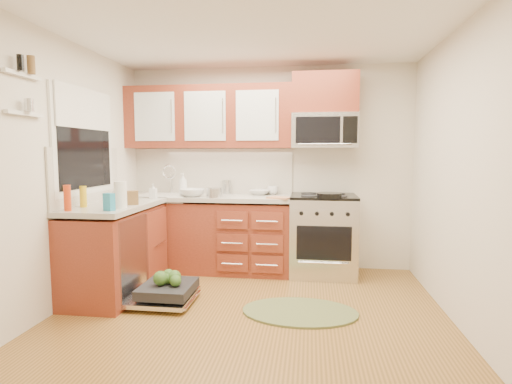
# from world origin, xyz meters

# --- Properties ---
(floor) EXTENTS (3.50, 3.50, 0.00)m
(floor) POSITION_xyz_m (0.00, 0.00, 0.00)
(floor) COLOR brown
(floor) RESTS_ON ground
(ceiling) EXTENTS (3.50, 3.50, 0.00)m
(ceiling) POSITION_xyz_m (0.00, 0.00, 2.50)
(ceiling) COLOR white
(ceiling) RESTS_ON ground
(wall_back) EXTENTS (3.50, 0.04, 2.50)m
(wall_back) POSITION_xyz_m (0.00, 1.75, 1.25)
(wall_back) COLOR beige
(wall_back) RESTS_ON ground
(wall_front) EXTENTS (3.50, 0.04, 2.50)m
(wall_front) POSITION_xyz_m (0.00, -1.75, 1.25)
(wall_front) COLOR beige
(wall_front) RESTS_ON ground
(wall_left) EXTENTS (0.04, 3.50, 2.50)m
(wall_left) POSITION_xyz_m (-1.75, 0.00, 1.25)
(wall_left) COLOR beige
(wall_left) RESTS_ON ground
(wall_right) EXTENTS (0.04, 3.50, 2.50)m
(wall_right) POSITION_xyz_m (1.75, 0.00, 1.25)
(wall_right) COLOR beige
(wall_right) RESTS_ON ground
(base_cabinet_back) EXTENTS (2.05, 0.60, 0.85)m
(base_cabinet_back) POSITION_xyz_m (-0.73, 1.45, 0.42)
(base_cabinet_back) COLOR maroon
(base_cabinet_back) RESTS_ON ground
(base_cabinet_left) EXTENTS (0.60, 1.25, 0.85)m
(base_cabinet_left) POSITION_xyz_m (-1.45, 0.52, 0.42)
(base_cabinet_left) COLOR maroon
(base_cabinet_left) RESTS_ON ground
(countertop_back) EXTENTS (2.07, 0.64, 0.05)m
(countertop_back) POSITION_xyz_m (-0.72, 1.44, 0.90)
(countertop_back) COLOR #AAA79C
(countertop_back) RESTS_ON base_cabinet_back
(countertop_left) EXTENTS (0.64, 1.27, 0.05)m
(countertop_left) POSITION_xyz_m (-1.44, 0.53, 0.90)
(countertop_left) COLOR #AAA79C
(countertop_left) RESTS_ON base_cabinet_left
(backsplash_back) EXTENTS (2.05, 0.02, 0.57)m
(backsplash_back) POSITION_xyz_m (-0.73, 1.74, 1.21)
(backsplash_back) COLOR beige
(backsplash_back) RESTS_ON ground
(backsplash_left) EXTENTS (0.02, 1.25, 0.57)m
(backsplash_left) POSITION_xyz_m (-1.74, 0.52, 1.21)
(backsplash_left) COLOR beige
(backsplash_left) RESTS_ON ground
(upper_cabinets) EXTENTS (2.05, 0.35, 0.75)m
(upper_cabinets) POSITION_xyz_m (-0.73, 1.57, 1.88)
(upper_cabinets) COLOR maroon
(upper_cabinets) RESTS_ON ground
(cabinet_over_mw) EXTENTS (0.76, 0.35, 0.47)m
(cabinet_over_mw) POSITION_xyz_m (0.68, 1.57, 2.13)
(cabinet_over_mw) COLOR maroon
(cabinet_over_mw) RESTS_ON ground
(range) EXTENTS (0.76, 0.64, 0.95)m
(range) POSITION_xyz_m (0.68, 1.43, 0.47)
(range) COLOR silver
(range) RESTS_ON ground
(microwave) EXTENTS (0.76, 0.38, 0.40)m
(microwave) POSITION_xyz_m (0.68, 1.55, 1.70)
(microwave) COLOR silver
(microwave) RESTS_ON ground
(sink) EXTENTS (0.62, 0.50, 0.26)m
(sink) POSITION_xyz_m (-1.25, 1.42, 0.80)
(sink) COLOR white
(sink) RESTS_ON ground
(dishwasher) EXTENTS (0.70, 0.60, 0.20)m
(dishwasher) POSITION_xyz_m (-0.86, 0.30, 0.10)
(dishwasher) COLOR silver
(dishwasher) RESTS_ON ground
(window) EXTENTS (0.03, 1.05, 1.05)m
(window) POSITION_xyz_m (-1.74, 0.50, 1.55)
(window) COLOR white
(window) RESTS_ON ground
(window_blind) EXTENTS (0.02, 0.96, 0.40)m
(window_blind) POSITION_xyz_m (-1.71, 0.50, 1.88)
(window_blind) COLOR white
(window_blind) RESTS_ON ground
(shelf_upper) EXTENTS (0.04, 0.40, 0.03)m
(shelf_upper) POSITION_xyz_m (-1.72, -0.35, 2.05)
(shelf_upper) COLOR white
(shelf_upper) RESTS_ON ground
(shelf_lower) EXTENTS (0.04, 0.40, 0.03)m
(shelf_lower) POSITION_xyz_m (-1.72, -0.35, 1.75)
(shelf_lower) COLOR white
(shelf_lower) RESTS_ON ground
(rug) EXTENTS (1.15, 0.86, 0.02)m
(rug) POSITION_xyz_m (0.44, 0.23, 0.01)
(rug) COLOR #626D3E
(rug) RESTS_ON ground
(skillet) EXTENTS (0.36, 0.36, 0.05)m
(skillet) POSITION_xyz_m (0.73, 1.18, 0.98)
(skillet) COLOR black
(skillet) RESTS_ON range
(stock_pot) EXTENTS (0.21, 0.21, 0.11)m
(stock_pot) POSITION_xyz_m (-0.58, 1.23, 0.98)
(stock_pot) COLOR silver
(stock_pot) RESTS_ON countertop_back
(cutting_board) EXTENTS (0.30, 0.25, 0.02)m
(cutting_board) POSITION_xyz_m (0.18, 1.22, 0.93)
(cutting_board) COLOR tan
(cutting_board) RESTS_ON countertop_back
(canister) EXTENTS (0.12, 0.12, 0.17)m
(canister) POSITION_xyz_m (-0.52, 1.65, 1.01)
(canister) COLOR silver
(canister) RESTS_ON countertop_back
(paper_towel_roll) EXTENTS (0.13, 0.13, 0.25)m
(paper_towel_roll) POSITION_xyz_m (-1.25, 0.27, 1.05)
(paper_towel_roll) COLOR white
(paper_towel_roll) RESTS_ON countertop_left
(mustard_bottle) EXTENTS (0.08, 0.08, 0.20)m
(mustard_bottle) POSITION_xyz_m (-1.62, 0.25, 1.03)
(mustard_bottle) COLOR gold
(mustard_bottle) RESTS_ON countertop_left
(red_bottle) EXTENTS (0.07, 0.07, 0.23)m
(red_bottle) POSITION_xyz_m (-1.62, 0.00, 1.04)
(red_bottle) COLOR #BF340F
(red_bottle) RESTS_ON countertop_left
(wooden_box) EXTENTS (0.17, 0.15, 0.14)m
(wooden_box) POSITION_xyz_m (-1.25, 0.49, 0.99)
(wooden_box) COLOR brown
(wooden_box) RESTS_ON countertop_left
(blue_carton) EXTENTS (0.11, 0.09, 0.16)m
(blue_carton) POSITION_xyz_m (-1.26, 0.07, 1.00)
(blue_carton) COLOR teal
(blue_carton) RESTS_ON countertop_left
(bowl_a) EXTENTS (0.30, 0.30, 0.06)m
(bowl_a) POSITION_xyz_m (-0.09, 1.60, 0.96)
(bowl_a) COLOR #999999
(bowl_a) RESTS_ON countertop_back
(bowl_b) EXTENTS (0.33, 0.33, 0.09)m
(bowl_b) POSITION_xyz_m (-0.86, 1.29, 0.97)
(bowl_b) COLOR #999999
(bowl_b) RESTS_ON countertop_back
(cup) EXTENTS (0.14, 0.14, 0.11)m
(cup) POSITION_xyz_m (0.06, 1.65, 0.98)
(cup) COLOR #999999
(cup) RESTS_ON countertop_back
(soap_bottle_a) EXTENTS (0.12, 0.12, 0.27)m
(soap_bottle_a) POSITION_xyz_m (-1.00, 1.37, 1.06)
(soap_bottle_a) COLOR #999999
(soap_bottle_a) RESTS_ON countertop_back
(soap_bottle_b) EXTENTS (0.08, 0.08, 0.17)m
(soap_bottle_b) POSITION_xyz_m (-1.25, 1.05, 1.01)
(soap_bottle_b) COLOR #999999
(soap_bottle_b) RESTS_ON countertop_left
(soap_bottle_c) EXTENTS (0.14, 0.14, 0.16)m
(soap_bottle_c) POSITION_xyz_m (-1.62, 0.92, 1.00)
(soap_bottle_c) COLOR #999999
(soap_bottle_c) RESTS_ON countertop_left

